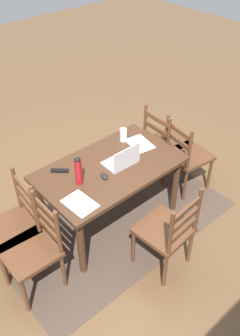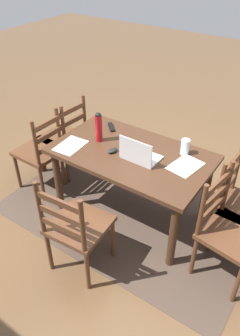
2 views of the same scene
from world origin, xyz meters
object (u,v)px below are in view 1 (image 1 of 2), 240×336
at_px(chair_right_near, 14,227).
at_px(chair_left_near, 165,143).
at_px(dining_table, 110,174).
at_px(drinking_glass, 123,135).
at_px(computer_mouse, 104,176).
at_px(laptop, 123,160).
at_px(chair_left_far, 186,155).
at_px(tv_remote, 60,171).
at_px(chair_far_head, 167,231).
at_px(chair_right_far, 34,249).
at_px(water_bottle, 79,170).

relative_size(chair_right_near, chair_left_near, 1.00).
distance_m(dining_table, chair_right_near, 1.03).
distance_m(drinking_glass, computer_mouse, 0.64).
bearing_deg(laptop, chair_left_far, 173.72).
bearing_deg(tv_remote, laptop, 102.43).
relative_size(chair_left_near, computer_mouse, 9.50).
relative_size(chair_right_near, laptop, 2.92).
bearing_deg(chair_far_head, computer_mouse, -78.36).
distance_m(chair_right_near, tv_remote, 0.66).
xyz_separation_m(dining_table, chair_right_far, (1.00, 0.17, -0.17)).
relative_size(dining_table, tv_remote, 8.35).
xyz_separation_m(chair_left_near, laptop, (0.88, 0.24, 0.33)).
bearing_deg(tv_remote, dining_table, 101.72).
bearing_deg(drinking_glass, tv_remote, -0.95).
height_order(water_bottle, drinking_glass, water_bottle).
height_order(chair_far_head, chair_left_far, same).
bearing_deg(chair_right_near, computer_mouse, 163.35).
relative_size(dining_table, laptop, 4.37).
bearing_deg(computer_mouse, dining_table, -133.28).
distance_m(dining_table, chair_far_head, 0.81).
distance_m(laptop, computer_mouse, 0.26).
distance_m(chair_left_near, laptop, 0.97).
height_order(dining_table, chair_right_far, chair_right_far).
xyz_separation_m(dining_table, tv_remote, (0.41, -0.26, 0.11)).
height_order(computer_mouse, tv_remote, computer_mouse).
bearing_deg(chair_right_near, drinking_glass, -176.68).
height_order(chair_right_near, chair_left_near, same).
distance_m(drinking_glass, tv_remote, 0.81).
height_order(chair_right_far, tv_remote, chair_right_far).
bearing_deg(dining_table, chair_right_far, 9.60).
relative_size(chair_far_head, chair_left_far, 1.00).
bearing_deg(drinking_glass, chair_right_far, 16.55).
height_order(chair_far_head, drinking_glass, chair_far_head).
height_order(chair_far_head, laptop, laptop).
xyz_separation_m(chair_left_far, laptop, (0.88, -0.10, 0.33)).
relative_size(chair_right_far, computer_mouse, 9.50).
height_order(dining_table, chair_far_head, chair_far_head).
bearing_deg(chair_far_head, chair_right_far, -31.87).
height_order(chair_far_head, water_bottle, water_bottle).
relative_size(water_bottle, drinking_glass, 2.01).
bearing_deg(computer_mouse, laptop, -160.39).
bearing_deg(chair_left_far, chair_left_near, -89.93).
bearing_deg(chair_left_far, chair_right_far, 0.19).
bearing_deg(chair_right_near, chair_left_far, 170.69).
relative_size(drinking_glass, computer_mouse, 1.44).
relative_size(laptop, computer_mouse, 3.25).
height_order(dining_table, laptop, laptop).
xyz_separation_m(chair_far_head, water_bottle, (0.37, -0.79, 0.42)).
relative_size(chair_far_head, computer_mouse, 9.50).
height_order(chair_far_head, chair_right_near, same).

